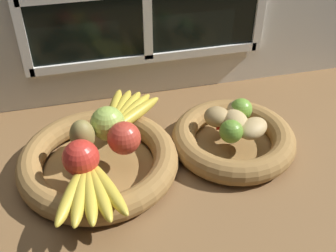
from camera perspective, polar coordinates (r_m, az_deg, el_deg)
name	(u,v)px	position (r cm, az deg, el deg)	size (l,w,h in cm)	color
ground_plane	(173,158)	(102.27, 0.71, -4.47)	(140.00, 90.00, 3.00)	brown
fruit_bowl_left	(99,161)	(96.51, -9.55, -4.79)	(36.80, 36.80, 5.82)	olive
fruit_bowl_right	(233,139)	(102.48, 8.97, -1.81)	(30.22, 30.22, 5.82)	olive
apple_green_back	(108,123)	(95.56, -8.32, 0.37)	(7.98, 7.98, 7.98)	#99B74C
apple_red_right	(124,138)	(91.22, -6.08, -1.67)	(7.46, 7.46, 7.46)	#B73828
apple_red_front	(81,158)	(87.39, -11.92, -4.31)	(7.76, 7.76, 7.76)	red
pear_brown	(82,135)	(93.42, -11.75, -1.17)	(5.58, 5.60, 7.72)	olive
banana_bunch_front	(90,189)	(83.78, -10.71, -8.56)	(15.74, 19.37, 3.02)	gold
banana_bunch_back	(124,112)	(103.02, -6.04, 1.88)	(16.90, 19.68, 2.93)	gold
potato_oblong	(217,117)	(100.07, 6.79, 1.27)	(6.36, 5.82, 4.76)	#A38451
potato_large	(235,121)	(99.22, 9.26, 0.62)	(7.77, 5.89, 4.66)	tan
potato_small	(253,128)	(98.26, 11.63, -0.31)	(8.21, 5.67, 4.12)	tan
potato_back	(236,111)	(103.26, 9.39, 2.07)	(7.52, 4.69, 4.19)	tan
lime_near	(231,131)	(95.31, 8.70, -0.74)	(5.46, 5.46, 5.46)	olive
lime_far	(241,109)	(102.87, 10.05, 2.28)	(5.48, 5.48, 5.48)	#6B9E33
chili_pepper	(240,125)	(100.71, 9.88, 0.09)	(1.62, 1.62, 11.44)	red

